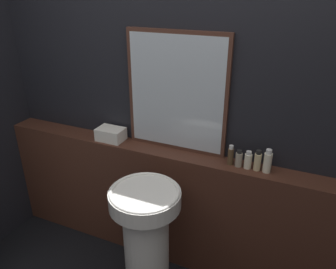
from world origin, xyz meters
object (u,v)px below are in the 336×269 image
Objects in this scene: shampoo_bottle at (231,156)px; hand_soap_bottle at (268,162)px; mirror at (176,93)px; conditioner_bottle at (239,159)px; body_wash_bottle at (258,161)px; pedestal_sink at (146,240)px; towel_stack at (111,134)px; lotion_bottle at (248,160)px.

hand_soap_bottle is (0.23, 0.00, 0.01)m from shampoo_bottle.
mirror is 7.13× the size of conditioner_bottle.
mirror is at bearing 172.94° from body_wash_bottle.
body_wash_bottle is 0.88× the size of hand_soap_bottle.
towel_stack reaches higher than pedestal_sink.
towel_stack is at bearing 180.00° from body_wash_bottle.
body_wash_bottle is at bearing -7.06° from mirror.
body_wash_bottle is 0.06m from hand_soap_bottle.
pedestal_sink is at bearing -136.20° from conditioner_bottle.
mirror is 5.22× the size of hand_soap_bottle.
shampoo_bottle is 1.00× the size of body_wash_bottle.
conditioner_bottle is at bearing 0.00° from towel_stack.
shampoo_bottle is 1.16× the size of lotion_bottle.
lotion_bottle is at bearing 180.00° from body_wash_bottle.
conditioner_bottle is 0.12m from body_wash_bottle.
hand_soap_bottle is at bearing 0.00° from body_wash_bottle.
towel_stack is at bearing 180.00° from conditioner_bottle.
pedestal_sink is 6.49× the size of body_wash_bottle.
mirror is (-0.01, 0.51, 0.84)m from pedestal_sink.
hand_soap_bottle reaches higher than conditioner_bottle.
towel_stack is 1.15m from hand_soap_bottle.
towel_stack is at bearing 180.00° from hand_soap_bottle.
mirror is 0.74m from hand_soap_bottle.
lotion_bottle is (0.52, 0.44, 0.48)m from pedestal_sink.
mirror is 0.60m from conditioner_bottle.
pedestal_sink is 0.88m from body_wash_bottle.
shampoo_bottle is at bearing 0.00° from towel_stack.
pedestal_sink is 0.80m from conditioner_bottle.
conditioner_bottle is at bearing 43.80° from pedestal_sink.
mirror is at bearing 171.19° from conditioner_bottle.
mirror is at bearing 8.27° from towel_stack.
mirror reaches higher than towel_stack.
conditioner_bottle is 0.18m from hand_soap_bottle.
pedestal_sink is 7.81× the size of conditioner_bottle.
mirror is at bearing 170.06° from shampoo_bottle.
hand_soap_bottle reaches higher than shampoo_bottle.
hand_soap_bottle is at bearing 0.00° from shampoo_bottle.
pedestal_sink is at bearing -40.61° from towel_stack.
lotion_bottle reaches higher than pedestal_sink.
mirror is 0.69m from body_wash_bottle.
towel_stack is 1.09m from body_wash_bottle.
conditioner_bottle is (0.97, 0.00, 0.01)m from towel_stack.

